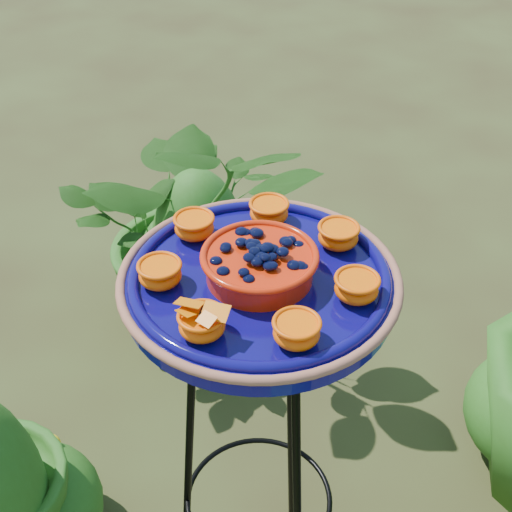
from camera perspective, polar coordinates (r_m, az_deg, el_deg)
name	(u,v)px	position (r m, az deg, el deg)	size (l,w,h in m)	color
tripod_stand	(259,430)	(1.37, 0.23, -13.73)	(0.32, 0.34, 0.84)	black
feeder_dish	(259,278)	(1.11, 0.28, -1.75)	(0.45, 0.45, 0.10)	#0A0757
shrub_back_left	(198,225)	(2.09, -4.63, 2.47)	(0.70, 0.60, 0.77)	#245316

